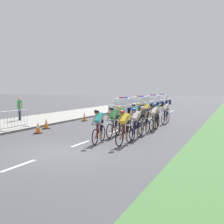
{
  "coord_description": "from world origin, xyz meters",
  "views": [
    {
      "loc": [
        6.34,
        -9.17,
        2.48
      ],
      "look_at": [
        -0.24,
        6.13,
        1.1
      ],
      "focal_mm": 46.48,
      "sensor_mm": 36.0,
      "label": 1
    }
  ],
  "objects_px": {
    "cyclist_twelfth": "(165,112)",
    "spectator_closest": "(20,107)",
    "cyclist_eighth": "(154,117)",
    "police_car_second": "(140,104)",
    "cyclist_fifth": "(120,119)",
    "cyclist_seventh": "(135,116)",
    "traffic_cone_far": "(46,124)",
    "traffic_cone_mid": "(84,117)",
    "traffic_cone_near": "(38,128)",
    "cyclist_sixth": "(144,120)",
    "cyclist_eleventh": "(146,112)",
    "crowd_barrier_middle": "(14,120)",
    "police_car_third": "(153,101)",
    "cyclist_second": "(124,127)",
    "cyclist_lead": "(99,126)",
    "cyclist_ninth": "(140,114)",
    "cyclist_tenth": "(156,115)",
    "cyclist_third": "(114,122)",
    "cyclist_fourth": "(136,123)",
    "police_car_furthest": "(162,100)",
    "police_car_nearest": "(124,106)"
  },
  "relations": [
    {
      "from": "cyclist_twelfth",
      "to": "spectator_closest",
      "type": "height_order",
      "value": "spectator_closest"
    },
    {
      "from": "cyclist_eighth",
      "to": "police_car_second",
      "type": "xyz_separation_m",
      "value": [
        -5.84,
        15.74,
        -0.11
      ]
    },
    {
      "from": "cyclist_fifth",
      "to": "cyclist_eighth",
      "type": "distance_m",
      "value": 2.35
    },
    {
      "from": "cyclist_seventh",
      "to": "spectator_closest",
      "type": "height_order",
      "value": "spectator_closest"
    },
    {
      "from": "cyclist_twelfth",
      "to": "traffic_cone_far",
      "type": "relative_size",
      "value": 2.69
    },
    {
      "from": "police_car_second",
      "to": "traffic_cone_mid",
      "type": "relative_size",
      "value": 7.08
    },
    {
      "from": "traffic_cone_near",
      "to": "spectator_closest",
      "type": "height_order",
      "value": "spectator_closest"
    },
    {
      "from": "cyclist_fifth",
      "to": "cyclist_sixth",
      "type": "relative_size",
      "value": 1.0
    },
    {
      "from": "cyclist_eighth",
      "to": "police_car_second",
      "type": "relative_size",
      "value": 0.38
    },
    {
      "from": "cyclist_eleventh",
      "to": "crowd_barrier_middle",
      "type": "relative_size",
      "value": 0.74
    },
    {
      "from": "traffic_cone_far",
      "to": "police_car_third",
      "type": "bearing_deg",
      "value": 89.07
    },
    {
      "from": "cyclist_second",
      "to": "spectator_closest",
      "type": "height_order",
      "value": "spectator_closest"
    },
    {
      "from": "cyclist_sixth",
      "to": "traffic_cone_far",
      "type": "xyz_separation_m",
      "value": [
        -6.1,
        -0.36,
        -0.48
      ]
    },
    {
      "from": "cyclist_seventh",
      "to": "crowd_barrier_middle",
      "type": "height_order",
      "value": "cyclist_seventh"
    },
    {
      "from": "cyclist_second",
      "to": "spectator_closest",
      "type": "relative_size",
      "value": 1.03
    },
    {
      "from": "cyclist_lead",
      "to": "cyclist_second",
      "type": "xyz_separation_m",
      "value": [
        1.17,
        0.16,
        0.0
      ]
    },
    {
      "from": "cyclist_second",
      "to": "crowd_barrier_middle",
      "type": "height_order",
      "value": "cyclist_second"
    },
    {
      "from": "cyclist_eleventh",
      "to": "cyclist_second",
      "type": "bearing_deg",
      "value": -80.64
    },
    {
      "from": "traffic_cone_mid",
      "to": "cyclist_lead",
      "type": "bearing_deg",
      "value": -57.15
    },
    {
      "from": "cyclist_ninth",
      "to": "traffic_cone_mid",
      "type": "distance_m",
      "value": 4.84
    },
    {
      "from": "cyclist_tenth",
      "to": "cyclist_eleventh",
      "type": "relative_size",
      "value": 1.0
    },
    {
      "from": "cyclist_tenth",
      "to": "crowd_barrier_middle",
      "type": "distance_m",
      "value": 8.53
    },
    {
      "from": "cyclist_ninth",
      "to": "police_car_third",
      "type": "distance_m",
      "value": 20.37
    },
    {
      "from": "cyclist_third",
      "to": "cyclist_twelfth",
      "type": "relative_size",
      "value": 1.0
    },
    {
      "from": "cyclist_seventh",
      "to": "spectator_closest",
      "type": "distance_m",
      "value": 8.92
    },
    {
      "from": "cyclist_seventh",
      "to": "traffic_cone_far",
      "type": "relative_size",
      "value": 2.69
    },
    {
      "from": "cyclist_sixth",
      "to": "cyclist_eighth",
      "type": "xyz_separation_m",
      "value": [
        0.11,
        1.55,
        0.0
      ]
    },
    {
      "from": "cyclist_fourth",
      "to": "cyclist_seventh",
      "type": "distance_m",
      "value": 3.66
    },
    {
      "from": "cyclist_fourth",
      "to": "cyclist_seventh",
      "type": "relative_size",
      "value": 1.0
    },
    {
      "from": "cyclist_fourth",
      "to": "crowd_barrier_middle",
      "type": "bearing_deg",
      "value": -178.58
    },
    {
      "from": "cyclist_ninth",
      "to": "cyclist_sixth",
      "type": "bearing_deg",
      "value": -68.04
    },
    {
      "from": "cyclist_eighth",
      "to": "traffic_cone_near",
      "type": "distance_m",
      "value": 6.61
    },
    {
      "from": "police_car_furthest",
      "to": "cyclist_fourth",
      "type": "bearing_deg",
      "value": -78.95
    },
    {
      "from": "cyclist_sixth",
      "to": "police_car_second",
      "type": "bearing_deg",
      "value": 108.32
    },
    {
      "from": "cyclist_ninth",
      "to": "traffic_cone_near",
      "type": "bearing_deg",
      "value": -128.93
    },
    {
      "from": "cyclist_fourth",
      "to": "traffic_cone_mid",
      "type": "bearing_deg",
      "value": 135.93
    },
    {
      "from": "cyclist_tenth",
      "to": "police_car_second",
      "type": "height_order",
      "value": "police_car_second"
    },
    {
      "from": "cyclist_lead",
      "to": "cyclist_second",
      "type": "distance_m",
      "value": 1.19
    },
    {
      "from": "cyclist_seventh",
      "to": "crowd_barrier_middle",
      "type": "bearing_deg",
      "value": -149.19
    },
    {
      "from": "police_car_nearest",
      "to": "cyclist_twelfth",
      "type": "bearing_deg",
      "value": -49.46
    },
    {
      "from": "cyclist_second",
      "to": "cyclist_fourth",
      "type": "height_order",
      "value": "same"
    },
    {
      "from": "spectator_closest",
      "to": "traffic_cone_near",
      "type": "bearing_deg",
      "value": -40.26
    },
    {
      "from": "cyclist_third",
      "to": "cyclist_sixth",
      "type": "relative_size",
      "value": 1.0
    },
    {
      "from": "cyclist_sixth",
      "to": "crowd_barrier_middle",
      "type": "distance_m",
      "value": 7.48
    },
    {
      "from": "cyclist_eighth",
      "to": "police_car_third",
      "type": "distance_m",
      "value": 22.22
    },
    {
      "from": "cyclist_tenth",
      "to": "police_car_furthest",
      "type": "height_order",
      "value": "police_car_furthest"
    },
    {
      "from": "cyclist_third",
      "to": "cyclist_fifth",
      "type": "bearing_deg",
      "value": 92.39
    },
    {
      "from": "cyclist_fourth",
      "to": "cyclist_fifth",
      "type": "height_order",
      "value": "same"
    },
    {
      "from": "cyclist_ninth",
      "to": "traffic_cone_far",
      "type": "distance_m",
      "value": 5.98
    },
    {
      "from": "cyclist_ninth",
      "to": "traffic_cone_far",
      "type": "bearing_deg",
      "value": -144.29
    }
  ]
}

